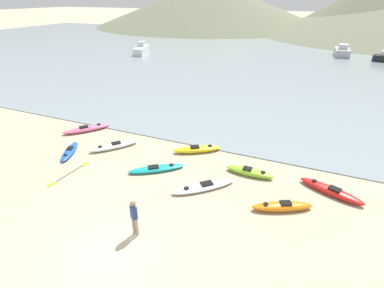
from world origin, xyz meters
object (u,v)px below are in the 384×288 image
at_px(kayak_on_sand_1, 250,172).
at_px(kayak_on_sand_3, 86,129).
at_px(person_near_foreground, 134,216).
at_px(kayak_on_sand_0, 114,146).
at_px(moored_boat_2, 348,42).
at_px(kayak_on_sand_5, 156,169).
at_px(kayak_on_sand_2, 331,191).
at_px(kayak_on_sand_6, 197,149).
at_px(moored_boat_3, 141,49).
at_px(kayak_on_sand_8, 204,186).
at_px(kayak_on_sand_4, 282,206).
at_px(loose_paddle, 69,174).
at_px(kayak_on_sand_7, 70,151).
at_px(moored_boat_1, 342,52).

xyz_separation_m(kayak_on_sand_1, kayak_on_sand_3, (-12.35, 1.03, 0.00)).
bearing_deg(person_near_foreground, kayak_on_sand_0, 132.98).
distance_m(kayak_on_sand_3, moored_boat_2, 57.54).
xyz_separation_m(kayak_on_sand_0, kayak_on_sand_5, (3.90, -1.31, -0.04)).
bearing_deg(kayak_on_sand_0, kayak_on_sand_2, 1.25).
bearing_deg(kayak_on_sand_6, moored_boat_3, 127.86).
relative_size(kayak_on_sand_6, kayak_on_sand_8, 0.98).
distance_m(kayak_on_sand_1, person_near_foreground, 7.24).
bearing_deg(kayak_on_sand_4, loose_paddle, -171.90).
bearing_deg(kayak_on_sand_7, loose_paddle, -46.90).
relative_size(kayak_on_sand_7, loose_paddle, 0.94).
relative_size(kayak_on_sand_6, loose_paddle, 1.05).
xyz_separation_m(kayak_on_sand_5, moored_boat_2, (11.08, 57.22, 0.37)).
height_order(kayak_on_sand_8, moored_boat_2, moored_boat_2).
height_order(kayak_on_sand_2, kayak_on_sand_7, kayak_on_sand_2).
bearing_deg(kayak_on_sand_0, kayak_on_sand_4, -10.18).
distance_m(kayak_on_sand_4, kayak_on_sand_5, 7.08).
bearing_deg(person_near_foreground, moored_boat_3, 122.03).
bearing_deg(kayak_on_sand_6, person_near_foreground, -86.19).
xyz_separation_m(kayak_on_sand_1, loose_paddle, (-9.20, -3.96, -0.16)).
relative_size(kayak_on_sand_3, loose_paddle, 1.10).
height_order(kayak_on_sand_7, moored_boat_1, moored_boat_1).
xyz_separation_m(person_near_foreground, loose_paddle, (-6.01, 2.49, -0.95)).
relative_size(person_near_foreground, moored_boat_2, 0.38).
relative_size(kayak_on_sand_0, kayak_on_sand_3, 0.95).
bearing_deg(kayak_on_sand_5, kayak_on_sand_6, 67.80).
bearing_deg(kayak_on_sand_8, person_near_foreground, -107.87).
bearing_deg(kayak_on_sand_4, kayak_on_sand_3, 166.82).
height_order(kayak_on_sand_3, kayak_on_sand_6, kayak_on_sand_6).
xyz_separation_m(kayak_on_sand_3, moored_boat_2, (18.50, 54.49, 0.32)).
bearing_deg(kayak_on_sand_6, moored_boat_1, 77.84).
xyz_separation_m(kayak_on_sand_8, loose_paddle, (-7.37, -1.71, -0.11)).
distance_m(kayak_on_sand_0, moored_boat_1, 43.68).
height_order(moored_boat_1, loose_paddle, moored_boat_1).
xyz_separation_m(kayak_on_sand_0, moored_boat_2, (14.98, 55.91, 0.34)).
distance_m(moored_boat_3, loose_paddle, 37.84).
bearing_deg(kayak_on_sand_1, kayak_on_sand_6, 160.40).
bearing_deg(person_near_foreground, kayak_on_sand_1, 63.72).
xyz_separation_m(kayak_on_sand_6, person_near_foreground, (0.52, -7.77, 0.78)).
xyz_separation_m(kayak_on_sand_2, kayak_on_sand_6, (-7.85, 1.42, 0.00)).
bearing_deg(kayak_on_sand_5, kayak_on_sand_4, -5.31).
distance_m(kayak_on_sand_3, kayak_on_sand_5, 7.91).
distance_m(kayak_on_sand_1, kayak_on_sand_3, 12.40).
distance_m(kayak_on_sand_5, person_near_foreground, 5.13).
height_order(kayak_on_sand_3, moored_boat_1, moored_boat_1).
xyz_separation_m(moored_boat_2, loose_paddle, (-15.35, -59.48, -0.48)).
relative_size(kayak_on_sand_1, kayak_on_sand_8, 0.89).
distance_m(kayak_on_sand_2, person_near_foreground, 9.72).
bearing_deg(kayak_on_sand_5, kayak_on_sand_2, 9.96).
distance_m(kayak_on_sand_8, loose_paddle, 7.56).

